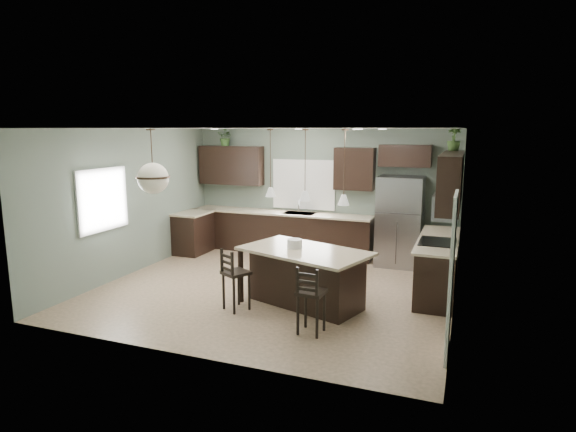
% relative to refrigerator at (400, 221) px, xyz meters
% --- Properties ---
extents(ground, '(6.00, 6.00, 0.00)m').
position_rel_refrigerator_xyz_m(ground, '(-1.83, -2.30, -0.93)').
color(ground, '#9E8466').
rests_on(ground, ground).
extents(pantry_door, '(0.04, 0.82, 2.04)m').
position_rel_refrigerator_xyz_m(pantry_door, '(1.15, -3.85, 0.09)').
color(pantry_door, white).
rests_on(pantry_door, ground).
extents(window_back, '(1.35, 0.02, 1.00)m').
position_rel_refrigerator_xyz_m(window_back, '(-2.23, 0.43, 0.62)').
color(window_back, white).
rests_on(window_back, room_shell).
extents(window_left, '(0.02, 1.10, 1.00)m').
position_rel_refrigerator_xyz_m(window_left, '(-4.81, -3.10, 0.62)').
color(window_left, white).
rests_on(window_left, room_shell).
extents(left_return_cabs, '(0.60, 0.90, 0.90)m').
position_rel_refrigerator_xyz_m(left_return_cabs, '(-4.53, -0.60, -0.48)').
color(left_return_cabs, black).
rests_on(left_return_cabs, ground).
extents(left_return_countertop, '(0.66, 0.96, 0.04)m').
position_rel_refrigerator_xyz_m(left_return_countertop, '(-4.51, -0.60, -0.01)').
color(left_return_countertop, beige).
rests_on(left_return_countertop, left_return_cabs).
extents(back_lower_cabs, '(4.20, 0.60, 0.90)m').
position_rel_refrigerator_xyz_m(back_lower_cabs, '(-2.68, 0.15, -0.48)').
color(back_lower_cabs, black).
rests_on(back_lower_cabs, ground).
extents(back_countertop, '(4.20, 0.66, 0.04)m').
position_rel_refrigerator_xyz_m(back_countertop, '(-2.68, 0.13, -0.01)').
color(back_countertop, beige).
rests_on(back_countertop, back_lower_cabs).
extents(sink_inset, '(0.70, 0.45, 0.01)m').
position_rel_refrigerator_xyz_m(sink_inset, '(-2.23, 0.13, 0.01)').
color(sink_inset, gray).
rests_on(sink_inset, back_countertop).
extents(faucet, '(0.02, 0.02, 0.28)m').
position_rel_refrigerator_xyz_m(faucet, '(-2.23, 0.10, 0.16)').
color(faucet, silver).
rests_on(faucet, back_countertop).
extents(back_upper_left, '(1.55, 0.34, 0.90)m').
position_rel_refrigerator_xyz_m(back_upper_left, '(-3.98, 0.28, 1.02)').
color(back_upper_left, black).
rests_on(back_upper_left, room_shell).
extents(back_upper_right, '(0.85, 0.34, 0.90)m').
position_rel_refrigerator_xyz_m(back_upper_right, '(-1.03, 0.28, 1.02)').
color(back_upper_right, black).
rests_on(back_upper_right, room_shell).
extents(fridge_header, '(1.05, 0.34, 0.45)m').
position_rel_refrigerator_xyz_m(fridge_header, '(0.02, 0.28, 1.32)').
color(fridge_header, black).
rests_on(fridge_header, room_shell).
extents(right_lower_cabs, '(0.60, 2.35, 0.90)m').
position_rel_refrigerator_xyz_m(right_lower_cabs, '(0.87, -1.43, -0.48)').
color(right_lower_cabs, black).
rests_on(right_lower_cabs, ground).
extents(right_countertop, '(0.66, 2.35, 0.04)m').
position_rel_refrigerator_xyz_m(right_countertop, '(0.85, -1.43, -0.01)').
color(right_countertop, beige).
rests_on(right_countertop, right_lower_cabs).
extents(cooktop, '(0.58, 0.75, 0.02)m').
position_rel_refrigerator_xyz_m(cooktop, '(0.85, -1.70, 0.02)').
color(cooktop, black).
rests_on(cooktop, right_countertop).
extents(wall_oven_front, '(0.01, 0.72, 0.60)m').
position_rel_refrigerator_xyz_m(wall_oven_front, '(0.57, -1.70, -0.48)').
color(wall_oven_front, gray).
rests_on(wall_oven_front, right_lower_cabs).
extents(right_upper_cabs, '(0.34, 2.35, 0.90)m').
position_rel_refrigerator_xyz_m(right_upper_cabs, '(1.00, -1.43, 1.02)').
color(right_upper_cabs, black).
rests_on(right_upper_cabs, room_shell).
extents(microwave, '(0.40, 0.75, 0.40)m').
position_rel_refrigerator_xyz_m(microwave, '(0.95, -1.70, 0.62)').
color(microwave, gray).
rests_on(microwave, right_upper_cabs).
extents(refrigerator, '(0.90, 0.74, 1.85)m').
position_rel_refrigerator_xyz_m(refrigerator, '(0.00, 0.00, 0.00)').
color(refrigerator, gray).
rests_on(refrigerator, ground).
extents(kitchen_island, '(2.24, 1.70, 0.92)m').
position_rel_refrigerator_xyz_m(kitchen_island, '(-1.07, -2.91, -0.46)').
color(kitchen_island, black).
rests_on(kitchen_island, ground).
extents(serving_dish, '(0.24, 0.24, 0.14)m').
position_rel_refrigerator_xyz_m(serving_dish, '(-1.26, -2.85, 0.07)').
color(serving_dish, silver).
rests_on(serving_dish, kitchen_island).
extents(bar_stool_left, '(0.49, 0.49, 0.98)m').
position_rel_refrigerator_xyz_m(bar_stool_left, '(-2.01, -3.44, -0.43)').
color(bar_stool_left, black).
rests_on(bar_stool_left, ground).
extents(bar_stool_right, '(0.38, 0.38, 0.97)m').
position_rel_refrigerator_xyz_m(bar_stool_right, '(-0.65, -3.86, -0.44)').
color(bar_stool_right, black).
rests_on(bar_stool_right, ground).
extents(pendant_left, '(0.17, 0.17, 1.10)m').
position_rel_refrigerator_xyz_m(pendant_left, '(-1.73, -2.69, 1.32)').
color(pendant_left, white).
rests_on(pendant_left, room_shell).
extents(pendant_center, '(0.17, 0.17, 1.10)m').
position_rel_refrigerator_xyz_m(pendant_center, '(-1.07, -2.91, 1.32)').
color(pendant_center, white).
rests_on(pendant_center, room_shell).
extents(pendant_right, '(0.17, 0.17, 1.10)m').
position_rel_refrigerator_xyz_m(pendant_right, '(-0.40, -3.13, 1.32)').
color(pendant_right, white).
rests_on(pendant_right, room_shell).
extents(chandelier, '(0.51, 0.51, 0.99)m').
position_rel_refrigerator_xyz_m(chandelier, '(-3.23, -3.75, 1.38)').
color(chandelier, beige).
rests_on(chandelier, room_shell).
extents(plant_back_left, '(0.46, 0.43, 0.41)m').
position_rel_refrigerator_xyz_m(plant_back_left, '(-4.10, 0.25, 1.68)').
color(plant_back_left, '#325324').
rests_on(plant_back_left, back_upper_left).
extents(plant_right_wall, '(0.27, 0.27, 0.43)m').
position_rel_refrigerator_xyz_m(plant_right_wall, '(0.97, -0.47, 1.69)').
color(plant_right_wall, '#314D21').
rests_on(plant_right_wall, right_upper_cabs).
extents(room_shell, '(6.00, 6.00, 6.00)m').
position_rel_refrigerator_xyz_m(room_shell, '(-1.83, -2.30, 0.77)').
color(room_shell, slate).
rests_on(room_shell, ground).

